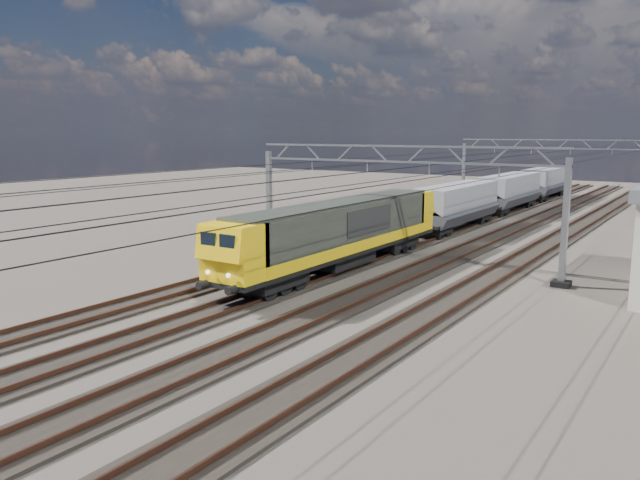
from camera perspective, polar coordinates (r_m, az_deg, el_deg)
The scene contains 12 objects.
ground at distance 34.12m, azimuth 3.87°, elevation -3.48°, with size 160.00×160.00×0.00m, color #29241F.
track_outer_west at distance 37.36m, azimuth -4.15°, elevation -2.20°, with size 2.60×140.00×0.30m.
track_loco at distance 35.11m, azimuth 1.03°, elevation -2.96°, with size 2.60×140.00×0.30m.
track_inner_east at distance 33.19m, azimuth 6.87°, elevation -3.78°, with size 2.60×140.00×0.30m.
track_outer_east at distance 31.67m, azimuth 13.37°, elevation -4.65°, with size 2.60×140.00×0.30m.
catenary_gantry_mid at distance 36.95m, azimuth 7.02°, elevation 3.64°, with size 19.90×0.90×7.11m.
catenary_gantry_far at distance 70.92m, azimuth 20.24°, elevation 6.05°, with size 19.90×0.90×7.11m.
overhead_wires at distance 40.42m, azimuth 9.63°, elevation 6.72°, with size 12.03×140.00×0.53m.
locomotive at distance 35.50m, azimuth 1.89°, elevation 0.88°, with size 2.76×21.10×3.62m.
hopper_wagon_lead at distance 51.30m, azimuth 12.34°, elevation 3.32°, with size 3.38×13.00×3.25m.
hopper_wagon_mid at distance 64.68m, azimuth 16.94°, elevation 4.43°, with size 3.38×13.00×3.25m.
hopper_wagon_third at distance 78.35m, azimuth 19.96°, elevation 5.14°, with size 3.38×13.00×3.25m.
Camera 1 is at (16.39, -28.88, 7.85)m, focal length 35.00 mm.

